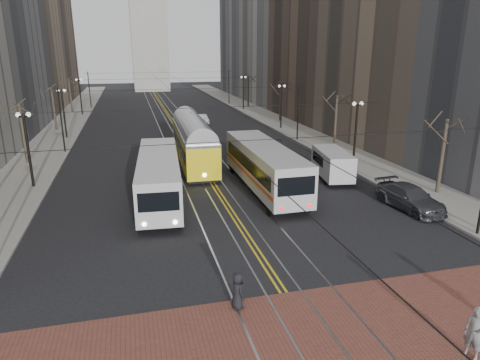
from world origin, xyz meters
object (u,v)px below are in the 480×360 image
streetcar (193,145)px  cargo_van (332,165)px  pedestrian_b (475,333)px  sedan_silver (202,119)px  sedan_parked (410,198)px  pedestrian_a (238,291)px  sedan_grey (277,147)px  transit_bus (159,178)px  rear_bus (264,168)px

streetcar → cargo_van: 13.13m
pedestrian_b → sedan_silver: bearing=156.2°
cargo_van → sedan_parked: (2.03, -7.56, -0.42)m
cargo_van → pedestrian_a: 20.01m
streetcar → sedan_grey: streetcar is taller
cargo_van → sedan_parked: 7.84m
sedan_grey → sedan_parked: (3.57, -16.95, 0.01)m
streetcar → cargo_van: streetcar is taller
transit_bus → streetcar: 10.60m
pedestrian_b → sedan_parked: bearing=127.8°
rear_bus → sedan_silver: bearing=89.2°
streetcar → sedan_silver: (4.50, 22.21, -1.07)m
transit_bus → pedestrian_a: bearing=-77.5°
sedan_grey → sedan_parked: 17.33m
sedan_grey → sedan_silver: (-4.23, 20.99, -0.12)m
transit_bus → sedan_grey: transit_bus is taller
streetcar → transit_bus: bearing=-109.7°
transit_bus → sedan_silver: bearing=79.4°
cargo_van → sedan_parked: size_ratio=1.01×
cargo_van → pedestrian_a: size_ratio=3.46×
transit_bus → cargo_van: size_ratio=2.37×
cargo_van → sedan_silver: size_ratio=1.36×
transit_bus → sedan_grey: bearing=45.3°
pedestrian_a → pedestrian_b: pedestrian_b is taller
transit_bus → streetcar: bearing=72.5°
sedan_silver → pedestrian_a: pedestrian_a is taller
streetcar → pedestrian_a: streetcar is taller
transit_bus → pedestrian_b: 21.35m
pedestrian_a → streetcar: bearing=-18.9°
cargo_van → pedestrian_b: size_ratio=2.80×
transit_bus → rear_bus: size_ratio=0.99×
sedan_grey → sedan_parked: sedan_parked is taller
cargo_van → sedan_silver: (-5.77, 30.38, -0.55)m
cargo_van → pedestrian_b: cargo_van is taller
sedan_parked → pedestrian_a: (-14.05, -8.43, 0.01)m
sedan_parked → pedestrian_a: 16.39m
sedan_grey → sedan_parked: bearing=-68.8°
sedan_silver → pedestrian_a: size_ratio=2.54×
pedestrian_a → cargo_van: bearing=-51.7°
transit_bus → rear_bus: (7.92, 0.53, 0.09)m
rear_bus → pedestrian_b: 19.81m
rear_bus → sedan_silver: rear_bus is taller
pedestrian_a → transit_bus: bearing=-6.3°
rear_bus → sedan_parked: bearing=-37.8°
rear_bus → sedan_parked: (8.26, -6.41, -0.92)m
rear_bus → cargo_van: bearing=10.5°
transit_bus → sedan_parked: (16.18, -5.88, -0.83)m
streetcar → sedan_silver: size_ratio=3.67×
rear_bus → sedan_parked: 10.49m
rear_bus → sedan_parked: size_ratio=2.42×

